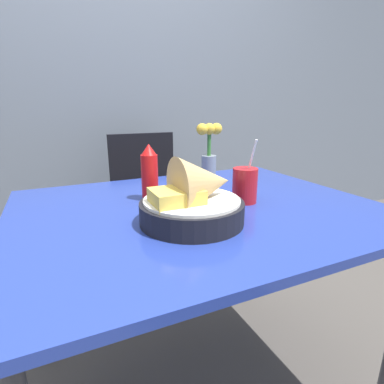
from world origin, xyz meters
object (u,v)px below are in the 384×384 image
Objects in this scene: chair_far_window at (148,195)px; food_basket at (196,199)px; drink_cup at (245,186)px; ketchup_bottle at (150,173)px; flower_vase at (209,152)px.

food_basket is at bearing -98.65° from chair_far_window.
drink_cup is at bearing 22.50° from food_basket.
ketchup_bottle is 0.32m from drink_cup.
flower_vase is at bearing 57.71° from food_basket.
drink_cup is 0.87× the size of flower_vase.
food_basket is (-0.15, -0.99, 0.27)m from chair_far_window.
ketchup_bottle reaches higher than chair_far_window.
flower_vase reaches higher than ketchup_bottle.
food_basket reaches higher than chair_far_window.
flower_vase is (0.30, 0.15, 0.03)m from ketchup_bottle.
food_basket is 0.24m from drink_cup.
drink_cup is at bearing -85.31° from chair_far_window.
food_basket is 0.26m from ketchup_bottle.
flower_vase is (0.25, 0.40, 0.06)m from food_basket.
ketchup_bottle is (-0.20, -0.74, 0.30)m from chair_far_window.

